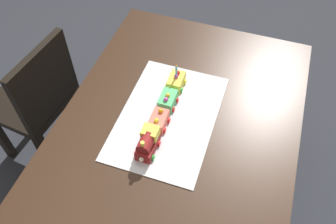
{
  "coord_description": "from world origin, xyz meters",
  "views": [
    {
      "loc": [
        -0.85,
        -0.24,
        1.94
      ],
      "look_at": [
        0.03,
        0.05,
        0.77
      ],
      "focal_mm": 37.52,
      "sensor_mm": 36.0,
      "label": 1
    }
  ],
  "objects_px": {
    "cake_car_hopper_lemon": "(176,82)",
    "cake_car_flatbed_mint_green": "(168,100)",
    "chair": "(38,100)",
    "birthday_candle": "(176,70)",
    "dining_table": "(177,139)",
    "cake_car_caboose_coral": "(159,121)",
    "cake_locomotive": "(148,143)"
  },
  "relations": [
    {
      "from": "cake_car_caboose_coral",
      "to": "cake_car_hopper_lemon",
      "type": "distance_m",
      "value": 0.24
    },
    {
      "from": "cake_car_hopper_lemon",
      "to": "cake_car_flatbed_mint_green",
      "type": "bearing_deg",
      "value": 180.0
    },
    {
      "from": "dining_table",
      "to": "cake_car_caboose_coral",
      "type": "relative_size",
      "value": 14.0
    },
    {
      "from": "chair",
      "to": "cake_car_hopper_lemon",
      "type": "relative_size",
      "value": 8.6
    },
    {
      "from": "cake_car_caboose_coral",
      "to": "cake_locomotive",
      "type": "bearing_deg",
      "value": -180.0
    },
    {
      "from": "dining_table",
      "to": "cake_locomotive",
      "type": "bearing_deg",
      "value": 154.08
    },
    {
      "from": "cake_car_caboose_coral",
      "to": "birthday_candle",
      "type": "distance_m",
      "value": 0.25
    },
    {
      "from": "chair",
      "to": "cake_car_flatbed_mint_green",
      "type": "height_order",
      "value": "chair"
    },
    {
      "from": "cake_locomotive",
      "to": "cake_car_caboose_coral",
      "type": "xyz_separation_m",
      "value": [
        0.13,
        0.0,
        -0.02
      ]
    },
    {
      "from": "cake_car_caboose_coral",
      "to": "cake_car_flatbed_mint_green",
      "type": "relative_size",
      "value": 1.0
    },
    {
      "from": "cake_car_hopper_lemon",
      "to": "birthday_candle",
      "type": "xyz_separation_m",
      "value": [
        0.0,
        -0.0,
        0.08
      ]
    },
    {
      "from": "dining_table",
      "to": "cake_car_hopper_lemon",
      "type": "xyz_separation_m",
      "value": [
        0.21,
        0.08,
        0.14
      ]
    },
    {
      "from": "cake_car_caboose_coral",
      "to": "cake_car_flatbed_mint_green",
      "type": "bearing_deg",
      "value": 0.0
    },
    {
      "from": "cake_car_hopper_lemon",
      "to": "cake_locomotive",
      "type": "bearing_deg",
      "value": -180.0
    },
    {
      "from": "chair",
      "to": "cake_locomotive",
      "type": "height_order",
      "value": "same"
    },
    {
      "from": "chair",
      "to": "cake_locomotive",
      "type": "distance_m",
      "value": 0.86
    },
    {
      "from": "cake_car_flatbed_mint_green",
      "to": "birthday_candle",
      "type": "distance_m",
      "value": 0.14
    },
    {
      "from": "cake_car_caboose_coral",
      "to": "dining_table",
      "type": "bearing_deg",
      "value": -70.12
    },
    {
      "from": "birthday_candle",
      "to": "cake_car_caboose_coral",
      "type": "bearing_deg",
      "value": 180.0
    },
    {
      "from": "dining_table",
      "to": "cake_car_hopper_lemon",
      "type": "height_order",
      "value": "cake_car_hopper_lemon"
    },
    {
      "from": "cake_car_caboose_coral",
      "to": "birthday_candle",
      "type": "relative_size",
      "value": 1.52
    },
    {
      "from": "chair",
      "to": "birthday_candle",
      "type": "height_order",
      "value": "birthday_candle"
    },
    {
      "from": "cake_locomotive",
      "to": "cake_car_hopper_lemon",
      "type": "xyz_separation_m",
      "value": [
        0.37,
        0.0,
        -0.02
      ]
    },
    {
      "from": "cake_locomotive",
      "to": "birthday_candle",
      "type": "xyz_separation_m",
      "value": [
        0.37,
        0.0,
        0.06
      ]
    },
    {
      "from": "dining_table",
      "to": "birthday_candle",
      "type": "xyz_separation_m",
      "value": [
        0.21,
        0.08,
        0.21
      ]
    },
    {
      "from": "dining_table",
      "to": "cake_car_caboose_coral",
      "type": "bearing_deg",
      "value": 109.88
    },
    {
      "from": "cake_car_flatbed_mint_green",
      "to": "chair",
      "type": "bearing_deg",
      "value": 89.06
    },
    {
      "from": "birthday_candle",
      "to": "cake_locomotive",
      "type": "bearing_deg",
      "value": 180.0
    },
    {
      "from": "cake_locomotive",
      "to": "cake_car_flatbed_mint_green",
      "type": "xyz_separation_m",
      "value": [
        0.25,
        0.0,
        -0.02
      ]
    },
    {
      "from": "cake_locomotive",
      "to": "cake_car_flatbed_mint_green",
      "type": "height_order",
      "value": "cake_locomotive"
    },
    {
      "from": "dining_table",
      "to": "cake_car_hopper_lemon",
      "type": "bearing_deg",
      "value": 19.99
    },
    {
      "from": "dining_table",
      "to": "cake_car_flatbed_mint_green",
      "type": "height_order",
      "value": "cake_car_flatbed_mint_green"
    }
  ]
}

